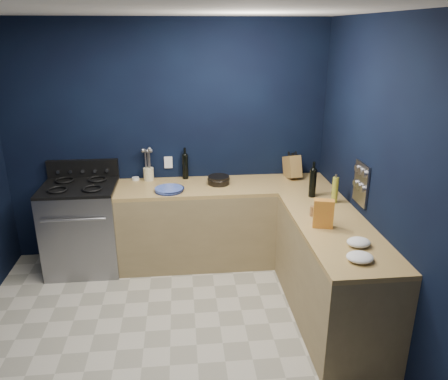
{
  "coord_description": "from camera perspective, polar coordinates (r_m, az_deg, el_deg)",
  "views": [
    {
      "loc": [
        0.15,
        -2.99,
        2.47
      ],
      "look_at": [
        0.55,
        1.0,
        1.0
      ],
      "focal_mm": 35.17,
      "sensor_mm": 36.0,
      "label": 1
    }
  ],
  "objects": [
    {
      "name": "ceiling",
      "position": [
        3.0,
        -9.27,
        22.52
      ],
      "size": [
        3.5,
        3.5,
        0.02
      ],
      "primitive_type": "cube",
      "color": "silver",
      "rests_on": "ground"
    },
    {
      "name": "gas_range",
      "position": [
        4.97,
        -17.81,
        -4.78
      ],
      "size": [
        0.76,
        0.66,
        0.92
      ],
      "primitive_type": "cube",
      "color": "gray",
      "rests_on": "floor"
    },
    {
      "name": "cab_right",
      "position": [
        4.07,
        13.76,
        -10.6
      ],
      "size": [
        0.63,
        1.67,
        0.86
      ],
      "primitive_type": "cube",
      "color": "#8F7A50",
      "rests_on": "floor"
    },
    {
      "name": "top_right",
      "position": [
        3.87,
        14.31,
        -4.85
      ],
      "size": [
        0.63,
        1.67,
        0.04
      ],
      "primitive_type": "cube",
      "color": "olive",
      "rests_on": "cab_right"
    },
    {
      "name": "plate_stack",
      "position": [
        4.56,
        -7.17,
        0.05
      ],
      "size": [
        0.37,
        0.37,
        0.04
      ],
      "primitive_type": "cylinder",
      "rotation": [
        0.0,
        0.0,
        -0.34
      ],
      "color": "#314C9C",
      "rests_on": "top_back"
    },
    {
      "name": "spice_panel",
      "position": [
        4.09,
        17.4,
        0.78
      ],
      "size": [
        0.02,
        0.28,
        0.38
      ],
      "primitive_type": "cube",
      "color": "gray",
      "rests_on": "wall_right"
    },
    {
      "name": "cooktop",
      "position": [
        4.8,
        -18.41,
        0.38
      ],
      "size": [
        0.76,
        0.66,
        0.03
      ],
      "primitive_type": "cube",
      "color": "black",
      "rests_on": "gas_range"
    },
    {
      "name": "wall_back",
      "position": [
        4.9,
        -7.36,
        6.13
      ],
      "size": [
        3.5,
        0.02,
        2.6
      ],
      "primitive_type": "cube",
      "color": "black",
      "rests_on": "ground"
    },
    {
      "name": "spice_jar_far",
      "position": [
        4.15,
        12.33,
        -1.98
      ],
      "size": [
        0.05,
        0.05,
        0.09
      ],
      "primitive_type": "cylinder",
      "rotation": [
        0.0,
        0.0,
        0.05
      ],
      "color": "olive",
      "rests_on": "top_right"
    },
    {
      "name": "utensil_crock",
      "position": [
        4.92,
        -9.78,
        2.06
      ],
      "size": [
        0.14,
        0.14,
        0.14
      ],
      "primitive_type": "cylinder",
      "rotation": [
        0.0,
        0.0,
        -0.36
      ],
      "color": "#F9EAC4",
      "rests_on": "top_back"
    },
    {
      "name": "spice_jar_near",
      "position": [
        4.0,
        11.39,
        -2.71
      ],
      "size": [
        0.05,
        0.05,
        0.09
      ],
      "primitive_type": "cylinder",
      "rotation": [
        0.0,
        0.0,
        0.23
      ],
      "color": "olive",
      "rests_on": "top_right"
    },
    {
      "name": "wine_bottle_right",
      "position": [
        4.43,
        11.45,
        0.88
      ],
      "size": [
        0.08,
        0.08,
        0.28
      ],
      "primitive_type": "cylinder",
      "rotation": [
        0.0,
        0.0,
        -0.25
      ],
      "color": "black",
      "rests_on": "top_right"
    },
    {
      "name": "backguard",
      "position": [
        5.04,
        -17.86,
        2.65
      ],
      "size": [
        0.76,
        0.06,
        0.2
      ],
      "primitive_type": "cube",
      "color": "black",
      "rests_on": "gas_range"
    },
    {
      "name": "wine_bottle_back",
      "position": [
        4.9,
        -5.07,
        3.03
      ],
      "size": [
        0.08,
        0.08,
        0.27
      ],
      "primitive_type": "cylinder",
      "rotation": [
        0.0,
        0.0,
        -0.3
      ],
      "color": "black",
      "rests_on": "top_back"
    },
    {
      "name": "towel_front",
      "position": [
        3.55,
        17.11,
        -6.51
      ],
      "size": [
        0.2,
        0.17,
        0.06
      ],
      "primitive_type": "ellipsoid",
      "rotation": [
        0.0,
        0.0,
        0.1
      ],
      "color": "white",
      "rests_on": "top_right"
    },
    {
      "name": "oil_bottle",
      "position": [
        4.33,
        14.23,
        -0.0
      ],
      "size": [
        0.07,
        0.07,
        0.26
      ],
      "primitive_type": "cylinder",
      "rotation": [
        0.0,
        0.0,
        0.21
      ],
      "color": "#A2A72F",
      "rests_on": "top_right"
    },
    {
      "name": "cab_back",
      "position": [
        4.9,
        0.07,
        -4.5
      ],
      "size": [
        2.3,
        0.63,
        0.86
      ],
      "primitive_type": "cube",
      "color": "#8F7A50",
      "rests_on": "floor"
    },
    {
      "name": "ramekin",
      "position": [
        4.96,
        -11.42,
        1.45
      ],
      "size": [
        0.1,
        0.1,
        0.03
      ],
      "primitive_type": "cylinder",
      "rotation": [
        0.0,
        0.0,
        -0.31
      ],
      "color": "white",
      "rests_on": "top_back"
    },
    {
      "name": "wall_outlet",
      "position": [
        4.94,
        -7.25,
        3.59
      ],
      "size": [
        0.09,
        0.02,
        0.13
      ],
      "primitive_type": "cube",
      "color": "white",
      "rests_on": "wall_back"
    },
    {
      "name": "towel_end",
      "position": [
        3.34,
        17.26,
        -8.34
      ],
      "size": [
        0.24,
        0.23,
        0.06
      ],
      "primitive_type": "ellipsoid",
      "rotation": [
        0.0,
        0.0,
        -0.34
      ],
      "color": "white",
      "rests_on": "top_right"
    },
    {
      "name": "crouton_bag",
      "position": [
        3.77,
        12.78,
        -3.01
      ],
      "size": [
        0.18,
        0.12,
        0.25
      ],
      "primitive_type": "cube",
      "rotation": [
        0.0,
        0.0,
        -0.26
      ],
      "color": "red",
      "rests_on": "top_right"
    },
    {
      "name": "knife_block",
      "position": [
        4.98,
        8.85,
        2.98
      ],
      "size": [
        0.18,
        0.31,
        0.3
      ],
      "primitive_type": "cube",
      "rotation": [
        -0.31,
        0.0,
        0.17
      ],
      "color": "olive",
      "rests_on": "top_back"
    },
    {
      "name": "oven_door",
      "position": [
        4.7,
        -18.53,
        -6.5
      ],
      "size": [
        0.59,
        0.02,
        0.42
      ],
      "primitive_type": "cube",
      "color": "black",
      "rests_on": "gas_range"
    },
    {
      "name": "top_back",
      "position": [
        4.73,
        0.07,
        0.46
      ],
      "size": [
        2.3,
        0.63,
        0.04
      ],
      "primitive_type": "cube",
      "color": "olive",
      "rests_on": "cab_back"
    },
    {
      "name": "lemon_basket",
      "position": [
        4.73,
        -0.7,
        1.29
      ],
      "size": [
        0.26,
        0.26,
        0.09
      ],
      "primitive_type": "cylinder",
      "rotation": [
        0.0,
        0.0,
        -0.12
      ],
      "color": "black",
      "rests_on": "top_back"
    },
    {
      "name": "wall_right",
      "position": [
        3.6,
        21.26,
        -0.31
      ],
      "size": [
        0.02,
        3.5,
        2.6
      ],
      "primitive_type": "cube",
      "color": "black",
      "rests_on": "ground"
    },
    {
      "name": "floor",
      "position": [
        3.89,
        -7.0,
        -19.67
      ],
      "size": [
        3.5,
        3.5,
        0.02
      ],
      "primitive_type": "cube",
      "color": "#B8B1A0",
      "rests_on": "ground"
    }
  ]
}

